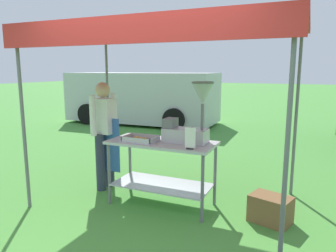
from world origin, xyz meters
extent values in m
plane|color=#478E38|center=(0.00, 6.00, 0.00)|extent=(70.00, 70.00, 0.00)
cylinder|color=slate|center=(-1.66, 0.07, 1.14)|extent=(0.04, 0.04, 2.27)
cylinder|color=slate|center=(1.48, 0.07, 1.14)|extent=(0.04, 0.04, 2.27)
cylinder|color=slate|center=(-1.66, 1.94, 1.14)|extent=(0.04, 0.04, 2.27)
cylinder|color=slate|center=(1.48, 1.94, 1.14)|extent=(0.04, 0.04, 2.27)
cube|color=red|center=(-0.09, 1.01, 2.30)|extent=(3.34, 2.06, 0.05)
cube|color=red|center=(-0.09, -0.02, 2.16)|extent=(3.34, 0.02, 0.24)
cube|color=#B7B7BC|center=(-0.09, 0.86, 0.85)|extent=(1.40, 0.64, 0.04)
cube|color=#B7B7BC|center=(-0.09, 0.86, 0.28)|extent=(1.29, 0.59, 0.02)
cylinder|color=slate|center=(-0.74, 0.58, 0.42)|extent=(0.04, 0.04, 0.83)
cylinder|color=slate|center=(0.56, 0.58, 0.42)|extent=(0.04, 0.04, 0.83)
cylinder|color=slate|center=(-0.74, 1.13, 0.42)|extent=(0.04, 0.04, 0.83)
cylinder|color=slate|center=(0.56, 1.13, 0.42)|extent=(0.04, 0.04, 0.83)
cube|color=#B7B7BC|center=(-0.34, 0.75, 0.88)|extent=(0.42, 0.29, 0.01)
cube|color=#B7B7BC|center=(-0.34, 0.61, 0.91)|extent=(0.42, 0.01, 0.06)
cube|color=#B7B7BC|center=(-0.34, 0.89, 0.91)|extent=(0.42, 0.01, 0.06)
cube|color=#B7B7BC|center=(-0.55, 0.75, 0.91)|extent=(0.01, 0.29, 0.06)
cube|color=#B7B7BC|center=(-0.14, 0.75, 0.91)|extent=(0.01, 0.29, 0.06)
torus|color=#EAB251|center=(-0.51, 0.73, 0.89)|extent=(0.08, 0.08, 0.02)
torus|color=#EAB251|center=(-0.32, 0.82, 0.89)|extent=(0.08, 0.08, 0.02)
torus|color=#EAB251|center=(-0.34, 0.75, 0.89)|extent=(0.10, 0.10, 0.02)
torus|color=#EAB251|center=(-0.47, 0.85, 0.89)|extent=(0.07, 0.07, 0.02)
torus|color=#EAB251|center=(-0.27, 0.67, 0.89)|extent=(0.10, 0.10, 0.02)
torus|color=#EAB251|center=(-0.43, 0.65, 0.89)|extent=(0.08, 0.08, 0.02)
torus|color=#EAB251|center=(-0.19, 0.77, 0.89)|extent=(0.10, 0.10, 0.02)
torus|color=#EAB251|center=(-0.40, 0.82, 0.89)|extent=(0.09, 0.09, 0.02)
cube|color=#B7B7BC|center=(0.21, 0.93, 0.96)|extent=(0.56, 0.28, 0.18)
cube|color=slate|center=(0.00, 0.93, 1.11)|extent=(0.14, 0.22, 0.12)
cylinder|color=slate|center=(0.43, 0.93, 1.21)|extent=(0.04, 0.04, 0.32)
cone|color=#B7B7BC|center=(0.43, 0.93, 1.50)|extent=(0.26, 0.26, 0.25)
cylinder|color=slate|center=(0.43, 0.93, 1.64)|extent=(0.27, 0.27, 0.02)
cube|color=black|center=(0.39, 0.62, 0.88)|extent=(0.08, 0.05, 0.02)
cube|color=white|center=(0.39, 0.62, 1.01)|extent=(0.13, 0.01, 0.24)
cylinder|color=#2D3347|center=(-1.13, 1.16, 0.43)|extent=(0.14, 0.14, 0.86)
cylinder|color=#2D3347|center=(-1.15, 0.97, 0.43)|extent=(0.14, 0.14, 0.86)
cube|color=silver|center=(-1.14, 1.06, 1.12)|extent=(0.36, 0.26, 0.52)
cube|color=#335BA3|center=(-1.02, 1.05, 0.69)|extent=(0.32, 0.05, 0.80)
cylinder|color=silver|center=(-1.11, 1.28, 1.15)|extent=(0.10, 0.10, 0.58)
cylinder|color=silver|center=(-1.16, 0.85, 1.15)|extent=(0.10, 0.10, 0.58)
sphere|color=#DBB28E|center=(-1.14, 1.06, 1.50)|extent=(0.22, 0.22, 0.22)
cube|color=brown|center=(1.30, 0.92, 0.16)|extent=(0.53, 0.44, 0.33)
cube|color=#BCBCC1|center=(-3.52, 6.65, 0.89)|extent=(5.00, 2.01, 1.60)
cube|color=#1E2833|center=(-1.58, 6.69, 1.29)|extent=(0.14, 1.62, 0.70)
cylinder|color=black|center=(-2.00, 7.61, 0.34)|extent=(0.69, 0.26, 0.68)
cylinder|color=black|center=(-1.96, 5.75, 0.34)|extent=(0.69, 0.26, 0.68)
cylinder|color=black|center=(-5.08, 7.54, 0.34)|extent=(0.69, 0.26, 0.68)
cylinder|color=black|center=(-5.04, 5.68, 0.34)|extent=(0.69, 0.26, 0.68)
camera|label=1|loc=(1.62, -2.80, 1.79)|focal=33.98mm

